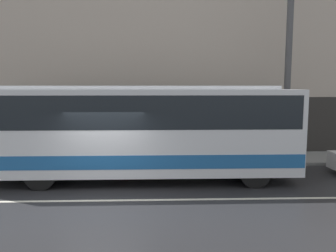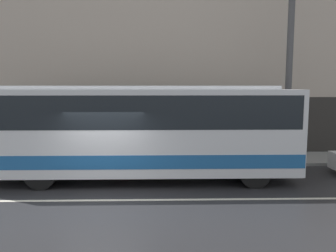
{
  "view_description": "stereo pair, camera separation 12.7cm",
  "coord_description": "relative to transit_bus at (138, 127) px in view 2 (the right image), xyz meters",
  "views": [
    {
      "loc": [
        1.65,
        -9.22,
        3.26
      ],
      "look_at": [
        2.04,
        2.19,
        1.91
      ],
      "focal_mm": 35.0,
      "sensor_mm": 36.0,
      "label": 1
    },
    {
      "loc": [
        1.78,
        -9.22,
        3.26
      ],
      "look_at": [
        2.04,
        2.19,
        1.91
      ],
      "focal_mm": 35.0,
      "sensor_mm": 36.0,
      "label": 2
    }
  ],
  "objects": [
    {
      "name": "building_facade",
      "position": [
        -1.0,
        4.43,
        4.64
      ],
      "size": [
        60.0,
        0.35,
        13.44
      ],
      "color": "#B7A899",
      "rests_on": "ground_plane"
    },
    {
      "name": "lane_stripe",
      "position": [
        -1.0,
        -2.19,
        -1.86
      ],
      "size": [
        54.0,
        0.14,
        0.01
      ],
      "color": "beige",
      "rests_on": "ground_plane"
    },
    {
      "name": "ground_plane",
      "position": [
        -1.0,
        -2.19,
        -1.87
      ],
      "size": [
        60.0,
        60.0,
        0.0
      ],
      "primitive_type": "plane",
      "color": "#262628"
    },
    {
      "name": "pedestrian_waiting",
      "position": [
        -1.01,
        3.69,
        -0.91
      ],
      "size": [
        0.36,
        0.36,
        1.78
      ],
      "color": "maroon",
      "rests_on": "sidewalk"
    },
    {
      "name": "transit_bus",
      "position": [
        0.0,
        0.0,
        0.0
      ],
      "size": [
        10.94,
        2.48,
        3.31
      ],
      "color": "silver",
      "rests_on": "ground_plane"
    },
    {
      "name": "sidewalk",
      "position": [
        -1.0,
        3.05,
        -1.81
      ],
      "size": [
        60.0,
        2.47,
        0.12
      ],
      "color": "gray",
      "rests_on": "ground_plane"
    },
    {
      "name": "utility_pole_near",
      "position": [
        6.18,
        2.34,
        2.58
      ],
      "size": [
        0.27,
        0.27,
        8.65
      ],
      "color": "#4C4C4F",
      "rests_on": "sidewalk"
    }
  ]
}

